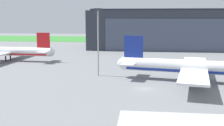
{
  "coord_description": "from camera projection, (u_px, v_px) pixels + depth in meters",
  "views": [
    {
      "loc": [
        -0.75,
        -71.13,
        18.99
      ],
      "look_at": [
        -11.13,
        21.66,
        3.06
      ],
      "focal_mm": 44.42,
      "sensor_mm": 36.0,
      "label": 1
    }
  ],
  "objects": [
    {
      "name": "ground_plane",
      "position": [
        145.0,
        89.0,
        72.79
      ],
      "size": [
        440.0,
        440.0,
        0.0
      ],
      "primitive_type": "plane",
      "color": "slate"
    },
    {
      "name": "grass_field_strip",
      "position": [
        144.0,
        39.0,
        224.97
      ],
      "size": [
        440.0,
        56.0,
        0.08
      ],
      "primitive_type": "cube",
      "color": "#398634",
      "rests_on": "ground_plane"
    },
    {
      "name": "maintenance_hangar",
      "position": [
        167.0,
        29.0,
        163.63
      ],
      "size": [
        90.78,
        36.24,
        23.14
      ],
      "color": "#2D333D",
      "rests_on": "ground_plane"
    },
    {
      "name": "airliner_far_left",
      "position": [
        4.0,
        51.0,
        117.96
      ],
      "size": [
        45.84,
        35.07,
        12.16
      ],
      "color": "silver",
      "rests_on": "ground_plane"
    },
    {
      "name": "airliner_near_right",
      "position": [
        197.0,
        67.0,
        79.94
      ],
      "size": [
        47.69,
        42.25,
        13.07
      ],
      "color": "white",
      "rests_on": "ground_plane"
    },
    {
      "name": "apron_light_mast",
      "position": [
        98.0,
        37.0,
        87.07
      ],
      "size": [
        2.4,
        0.5,
        21.32
      ],
      "color": "#99999E",
      "rests_on": "ground_plane"
    }
  ]
}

